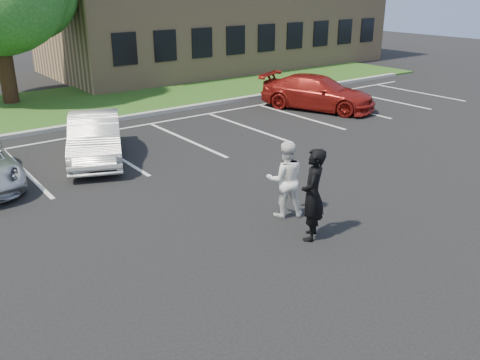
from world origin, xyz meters
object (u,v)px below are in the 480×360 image
Objects in this scene: office_building at (218,1)px; man_black_suit at (313,195)px; man_white_shirt at (285,179)px; car_red_compact at (318,93)px; car_white_sedan at (95,138)px.

office_building is 25.86m from man_black_suit.
man_black_suit reaches higher than man_white_shirt.
man_black_suit is at bearing -120.26° from office_building.
car_red_compact is (8.92, 8.72, -0.29)m from man_black_suit.
man_white_shirt reaches higher than car_white_sedan.
office_building is at bearing 49.76° from car_red_compact.
man_black_suit is at bearing -159.25° from car_red_compact.
car_white_sedan is at bearing -117.08° from man_black_suit.
office_building reaches higher than man_black_suit.
office_building is 10.87× the size of man_black_suit.
office_building is 11.99× the size of man_white_shirt.
man_white_shirt reaches higher than car_red_compact.
car_red_compact is (10.60, 0.76, 0.01)m from car_white_sedan.
man_black_suit is 8.14m from car_white_sedan.
car_red_compact is at bearing -174.64° from man_black_suit.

